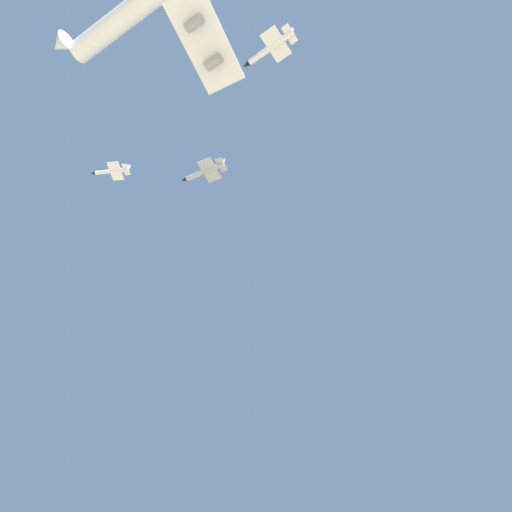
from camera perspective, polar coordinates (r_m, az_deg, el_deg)
chase_jet_lead at (r=149.34m, az=-6.15°, el=10.05°), size 15.27×8.47×4.00m
chase_jet_left_wing at (r=129.29m, az=1.77°, el=23.73°), size 15.25×8.95×4.00m
chase_jet_right_wing at (r=191.86m, az=-16.94°, el=9.71°), size 15.32×8.65×4.00m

